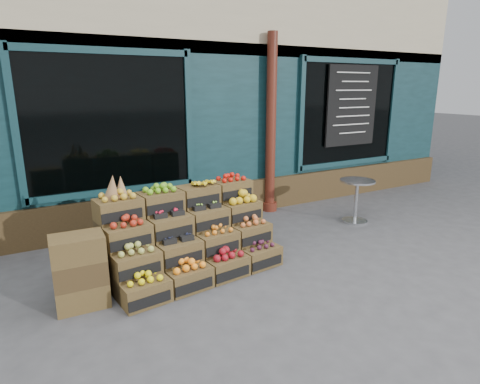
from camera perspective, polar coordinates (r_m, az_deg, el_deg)
ground at (r=5.46m, az=5.53°, el=-10.06°), size 60.00×60.00×0.00m
shop_facade at (r=9.59m, az=-12.38°, el=15.14°), size 12.00×6.24×4.80m
crate_display at (r=5.15m, az=-7.26°, el=-6.72°), size 2.21×1.26×1.32m
spare_crates at (r=4.62m, az=-21.80°, el=-10.46°), size 0.55×0.39×0.80m
bistro_table at (r=7.16m, az=16.22°, el=-0.54°), size 0.59×0.59×0.75m
shopkeeper at (r=7.15m, az=-17.16°, el=3.69°), size 0.85×0.72×1.98m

